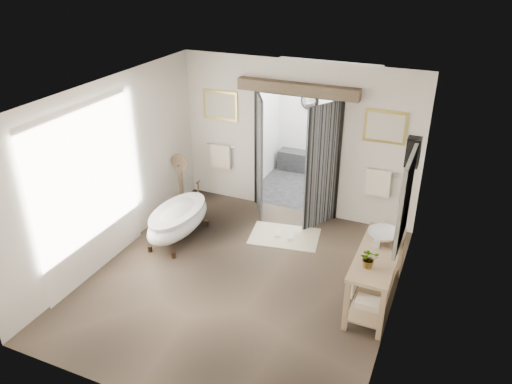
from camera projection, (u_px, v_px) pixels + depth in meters
ground_plane at (241, 280)px, 7.72m from camera, size 5.00×5.00×0.00m
room_shell at (233, 173)px, 6.80m from camera, size 4.52×5.02×2.91m
shower_room at (319, 141)px, 10.59m from camera, size 2.22×2.01×2.51m
back_wall_dressing at (294, 137)px, 8.92m from camera, size 3.82×0.76×2.52m
clawfoot_tub at (178, 219)px, 8.65m from camera, size 0.72×1.61×0.78m
vanity at (374, 273)px, 7.04m from camera, size 0.57×1.60×0.85m
pedestal_mirror at (181, 186)px, 9.52m from camera, size 0.35×0.23×1.18m
rug at (285, 236)px, 8.86m from camera, size 1.32×0.99×0.01m
slippers at (284, 234)px, 8.85m from camera, size 0.42×0.28×0.05m
basin at (383, 236)px, 7.11m from camera, size 0.61×0.61×0.16m
plant at (369, 258)px, 6.51m from camera, size 0.30×0.28×0.27m
soap_bottle_a at (377, 241)px, 6.97m from camera, size 0.09×0.09×0.18m
soap_bottle_b at (383, 225)px, 7.40m from camera, size 0.16×0.16×0.16m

